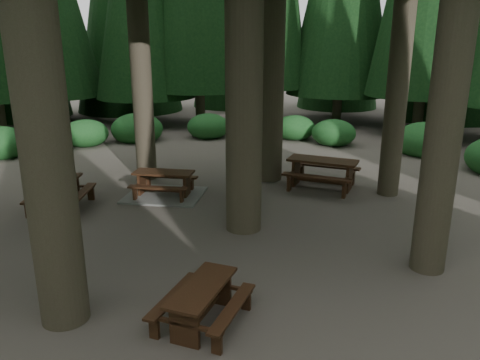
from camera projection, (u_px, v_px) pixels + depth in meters
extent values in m
plane|color=#564E46|center=(212.00, 234.00, 11.00)|extent=(80.00, 80.00, 0.00)
cube|color=#392011|center=(59.00, 183.00, 12.44)|extent=(0.99, 1.84, 0.06)
cube|color=#392011|center=(39.00, 193.00, 12.53)|extent=(0.56, 1.76, 0.05)
cube|color=#392011|center=(82.00, 193.00, 12.53)|extent=(0.56, 1.76, 0.05)
cube|color=#392011|center=(51.00, 205.00, 11.88)|extent=(0.54, 0.18, 0.70)
cube|color=#392011|center=(51.00, 203.00, 11.87)|extent=(1.39, 0.34, 0.06)
cube|color=#392011|center=(70.00, 188.00, 13.22)|extent=(0.54, 0.18, 0.70)
cube|color=#392011|center=(70.00, 186.00, 13.20)|extent=(1.39, 0.34, 0.06)
cube|color=#392011|center=(62.00, 202.00, 12.60)|extent=(0.35, 1.44, 0.08)
cube|color=gray|center=(165.00, 195.00, 13.65)|extent=(2.65, 2.42, 0.05)
cube|color=#392011|center=(164.00, 173.00, 13.45)|extent=(1.82, 1.19, 0.06)
cube|color=#392011|center=(170.00, 176.00, 14.07)|extent=(1.68, 0.79, 0.05)
cube|color=#392011|center=(158.00, 188.00, 13.00)|extent=(1.68, 0.79, 0.05)
cube|color=#392011|center=(142.00, 184.00, 13.66)|extent=(0.25, 0.51, 0.68)
cube|color=#392011|center=(142.00, 182.00, 13.65)|extent=(0.53, 1.32, 0.06)
cube|color=#392011|center=(187.00, 186.00, 13.46)|extent=(0.25, 0.51, 0.68)
cube|color=#392011|center=(187.00, 184.00, 13.44)|extent=(0.53, 1.32, 0.06)
cube|color=#392011|center=(164.00, 190.00, 13.61)|extent=(1.36, 0.55, 0.08)
cube|color=#392011|center=(323.00, 161.00, 14.17)|extent=(2.16, 1.82, 0.07)
cube|color=#392011|center=(327.00, 166.00, 14.88)|extent=(1.87, 1.39, 0.06)
cube|color=#392011|center=(316.00, 177.00, 13.67)|extent=(1.87, 1.39, 0.06)
cube|color=#392011|center=(296.00, 172.00, 14.61)|extent=(0.43, 0.57, 0.83)
cube|color=#392011|center=(296.00, 170.00, 14.59)|extent=(1.01, 1.43, 0.07)
cube|color=#392011|center=(349.00, 178.00, 13.99)|extent=(0.43, 0.57, 0.83)
cube|color=#392011|center=(349.00, 176.00, 13.97)|extent=(1.01, 1.43, 0.07)
cube|color=#392011|center=(322.00, 181.00, 14.36)|extent=(1.48, 1.04, 0.09)
cube|color=#392011|center=(202.00, 287.00, 7.37)|extent=(1.33, 1.64, 0.05)
cube|color=#392011|center=(173.00, 296.00, 7.62)|extent=(1.00, 1.44, 0.04)
cube|color=#392011|center=(233.00, 308.00, 7.27)|extent=(1.00, 1.44, 0.04)
cube|color=#392011|center=(185.00, 327.00, 6.91)|extent=(0.44, 0.31, 0.62)
cube|color=#392011|center=(184.00, 324.00, 6.89)|extent=(1.11, 0.71, 0.05)
cube|color=#392011|center=(218.00, 287.00, 8.02)|extent=(0.44, 0.31, 0.62)
cube|color=#392011|center=(218.00, 285.00, 8.01)|extent=(1.11, 0.71, 0.05)
cube|color=#392011|center=(203.00, 314.00, 7.51)|extent=(0.74, 1.14, 0.07)
ellipsoid|color=#21622A|center=(426.00, 143.00, 18.63)|extent=(2.42, 2.42, 1.49)
ellipsoid|color=#21622A|center=(334.00, 135.00, 20.20)|extent=(1.90, 1.90, 1.17)
ellipsoid|color=#21622A|center=(295.00, 130.00, 21.36)|extent=(1.84, 1.84, 1.13)
ellipsoid|color=#21622A|center=(208.00, 129.00, 21.69)|extent=(1.95, 1.95, 1.20)
ellipsoid|color=#21622A|center=(137.00, 131.00, 21.08)|extent=(2.31, 2.31, 1.42)
ellipsoid|color=#21622A|center=(86.00, 136.00, 20.09)|extent=(1.93, 1.93, 1.19)
ellipsoid|color=#21622A|center=(0.00, 146.00, 18.14)|extent=(2.15, 2.15, 1.32)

